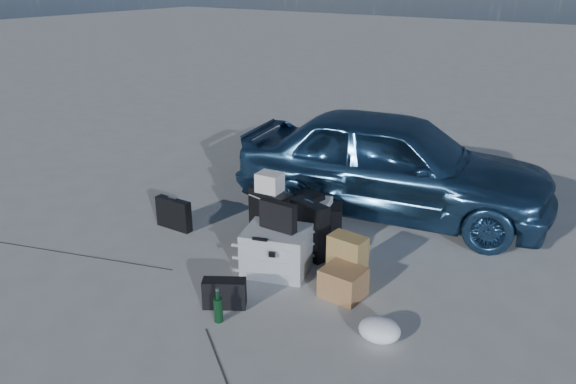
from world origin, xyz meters
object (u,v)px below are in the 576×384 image
object	(u,v)px
pelican_case	(277,251)
briefcase	(174,214)
car	(393,164)
duffel_bag	(309,220)
cardboard_box	(343,283)
suitcase_left	(309,229)
suitcase_right	(271,217)
green_bottle	(218,306)

from	to	relation	value
pelican_case	briefcase	distance (m)	1.48
briefcase	car	bearing A→B (deg)	43.29
duffel_bag	cardboard_box	distance (m)	1.25
suitcase_left	duffel_bag	xyz separation A→B (m)	(-0.25, 0.40, -0.11)
duffel_bag	car	bearing A→B (deg)	39.20
suitcase_left	suitcase_right	bearing A→B (deg)	-166.38
pelican_case	cardboard_box	distance (m)	0.74
suitcase_left	green_bottle	world-z (taller)	suitcase_left
briefcase	suitcase_left	distance (m)	1.58
pelican_case	briefcase	size ratio (longest dim) A/B	1.32
suitcase_right	cardboard_box	size ratio (longest dim) A/B	1.65
suitcase_left	cardboard_box	size ratio (longest dim) A/B	1.63
green_bottle	car	bearing A→B (deg)	86.61
car	suitcase_left	bearing A→B (deg)	161.29
suitcase_left	suitcase_right	distance (m)	0.47
suitcase_left	suitcase_right	size ratio (longest dim) A/B	0.99
suitcase_right	cardboard_box	bearing A→B (deg)	-12.85
pelican_case	duffel_bag	distance (m)	0.85
briefcase	duffel_bag	size ratio (longest dim) A/B	0.64
cardboard_box	suitcase_left	bearing A→B (deg)	145.18
duffel_bag	green_bottle	bearing A→B (deg)	-108.96
cardboard_box	green_bottle	size ratio (longest dim) A/B	1.21
briefcase	duffel_bag	world-z (taller)	same
briefcase	green_bottle	world-z (taller)	briefcase
duffel_bag	green_bottle	xyz separation A→B (m)	(0.28, -1.77, -0.03)
duffel_bag	cardboard_box	size ratio (longest dim) A/B	1.97
briefcase	duffel_bag	bearing A→B (deg)	26.86
car	cardboard_box	xyz separation A→B (m)	(0.46, -1.91, -0.47)
car	suitcase_right	distance (m)	1.62
car	suitcase_left	world-z (taller)	car
car	briefcase	size ratio (longest dim) A/B	8.00
briefcase	suitcase_right	distance (m)	1.13
suitcase_left	suitcase_right	world-z (taller)	suitcase_right
pelican_case	green_bottle	bearing A→B (deg)	-102.63
pelican_case	suitcase_right	distance (m)	0.60
green_bottle	pelican_case	bearing A→B (deg)	96.17
duffel_bag	cardboard_box	bearing A→B (deg)	-71.33
pelican_case	duffel_bag	size ratio (longest dim) A/B	0.85
suitcase_left	cardboard_box	distance (m)	0.82
briefcase	cardboard_box	size ratio (longest dim) A/B	1.27
car	green_bottle	xyz separation A→B (m)	(-0.17, -2.82, -0.46)
cardboard_box	briefcase	bearing A→B (deg)	176.36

